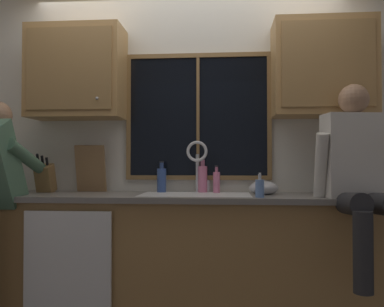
% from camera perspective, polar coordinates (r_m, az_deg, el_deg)
% --- Properties ---
extents(back_wall, '(5.69, 0.12, 2.55)m').
position_cam_1_polar(back_wall, '(3.35, -0.65, 0.80)').
color(back_wall, silver).
rests_on(back_wall, floor).
extents(window_glass, '(1.10, 0.02, 0.95)m').
position_cam_1_polar(window_glass, '(3.30, 0.86, 5.19)').
color(window_glass, black).
extents(window_frame_top, '(1.17, 0.02, 0.04)m').
position_cam_1_polar(window_frame_top, '(3.38, 0.84, 13.54)').
color(window_frame_top, olive).
extents(window_frame_bottom, '(1.17, 0.02, 0.04)m').
position_cam_1_polar(window_frame_bottom, '(3.27, 0.85, -3.40)').
color(window_frame_bottom, olive).
extents(window_frame_left, '(0.04, 0.02, 0.95)m').
position_cam_1_polar(window_frame_left, '(3.37, -8.86, 5.06)').
color(window_frame_left, olive).
extents(window_frame_right, '(0.03, 0.02, 0.95)m').
position_cam_1_polar(window_frame_right, '(3.30, 10.77, 5.21)').
color(window_frame_right, olive).
extents(window_mullion_center, '(0.02, 0.02, 0.95)m').
position_cam_1_polar(window_mullion_center, '(3.29, 0.85, 5.22)').
color(window_mullion_center, olive).
extents(lower_cabinet_run, '(3.29, 0.58, 0.88)m').
position_cam_1_polar(lower_cabinet_run, '(3.09, -1.28, -14.64)').
color(lower_cabinet_run, '#A07744').
rests_on(lower_cabinet_run, floor).
extents(countertop, '(3.35, 0.62, 0.04)m').
position_cam_1_polar(countertop, '(2.99, -1.31, -6.13)').
color(countertop, slate).
rests_on(countertop, lower_cabinet_run).
extents(dishwasher_front, '(0.60, 0.02, 0.74)m').
position_cam_1_polar(dishwasher_front, '(2.95, -17.03, -14.85)').
color(dishwasher_front, white).
extents(upper_cabinet_left, '(0.74, 0.36, 0.72)m').
position_cam_1_polar(upper_cabinet_left, '(3.39, -15.82, 10.79)').
color(upper_cabinet_left, '#B2844C').
extents(upper_cabinet_right, '(0.74, 0.36, 0.72)m').
position_cam_1_polar(upper_cabinet_right, '(3.27, 17.81, 11.26)').
color(upper_cabinet_right, '#B2844C').
extents(sink, '(0.80, 0.46, 0.21)m').
position_cam_1_polar(sink, '(3.00, 0.49, -7.61)').
color(sink, silver).
rests_on(sink, lower_cabinet_run).
extents(faucet, '(0.18, 0.09, 0.40)m').
position_cam_1_polar(faucet, '(3.16, 0.86, -0.92)').
color(faucet, silver).
rests_on(faucet, countertop).
extents(person_sitting_on_counter, '(0.54, 0.62, 1.26)m').
position_cam_1_polar(person_sitting_on_counter, '(2.84, 22.34, -2.18)').
color(person_sitting_on_counter, '#262628').
rests_on(person_sitting_on_counter, countertop).
extents(knife_block, '(0.12, 0.18, 0.32)m').
position_cam_1_polar(knife_block, '(3.41, -19.83, -3.30)').
color(knife_block, olive).
rests_on(knife_block, countertop).
extents(cutting_board, '(0.24, 0.10, 0.37)m').
position_cam_1_polar(cutting_board, '(3.36, -13.99, -2.06)').
color(cutting_board, '#997047').
rests_on(cutting_board, countertop).
extents(mixing_bowl, '(0.21, 0.21, 0.11)m').
position_cam_1_polar(mixing_bowl, '(3.04, 9.99, -4.77)').
color(mixing_bowl, '#B7B7BC').
rests_on(mixing_bowl, countertop).
extents(soap_dispenser, '(0.06, 0.07, 0.17)m').
position_cam_1_polar(soap_dispenser, '(2.78, 9.45, -4.77)').
color(soap_dispenser, '#668CCC').
rests_on(soap_dispenser, countertop).
extents(bottle_green_glass, '(0.05, 0.05, 0.21)m').
position_cam_1_polar(bottle_green_glass, '(3.14, 3.45, -3.95)').
color(bottle_green_glass, pink).
rests_on(bottle_green_glass, countertop).
extents(bottle_tall_clear, '(0.07, 0.07, 0.24)m').
position_cam_1_polar(bottle_tall_clear, '(3.21, -4.27, -3.64)').
color(bottle_tall_clear, '#334C8C').
rests_on(bottle_tall_clear, countertop).
extents(bottle_amber_small, '(0.07, 0.07, 0.27)m').
position_cam_1_polar(bottle_amber_small, '(3.19, 1.50, -3.47)').
color(bottle_amber_small, pink).
rests_on(bottle_amber_small, countertop).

